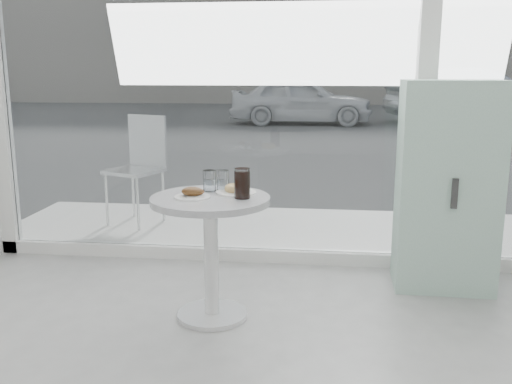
# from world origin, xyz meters

# --- Properties ---
(storefront) EXTENTS (5.00, 0.14, 3.00)m
(storefront) POSITION_xyz_m (0.07, 3.00, 1.71)
(storefront) COLOR white
(storefront) RESTS_ON ground
(main_table) EXTENTS (0.72, 0.72, 0.77)m
(main_table) POSITION_xyz_m (-0.50, 1.90, 0.55)
(main_table) COLOR white
(main_table) RESTS_ON ground
(patio_deck) EXTENTS (5.60, 1.60, 0.05)m
(patio_deck) POSITION_xyz_m (0.00, 3.80, 0.03)
(patio_deck) COLOR silver
(patio_deck) RESTS_ON ground
(street) EXTENTS (40.00, 24.00, 0.00)m
(street) POSITION_xyz_m (0.00, 16.00, -0.00)
(street) COLOR #3E3E3E
(street) RESTS_ON ground
(far_building) EXTENTS (40.00, 2.00, 8.00)m
(far_building) POSITION_xyz_m (0.00, 25.00, 4.00)
(far_building) COLOR #9D9389
(far_building) RESTS_ON ground
(mint_cabinet) EXTENTS (0.68, 0.48, 1.45)m
(mint_cabinet) POSITION_xyz_m (1.02, 2.62, 0.72)
(mint_cabinet) COLOR #9AC5AF
(mint_cabinet) RESTS_ON ground
(patio_chair) EXTENTS (0.58, 0.58, 1.03)m
(patio_chair) POSITION_xyz_m (-1.60, 3.90, 0.64)
(patio_chair) COLOR white
(patio_chair) RESTS_ON patio_deck
(car_white) EXTENTS (3.94, 1.64, 1.33)m
(car_white) POSITION_xyz_m (-0.49, 14.75, 0.67)
(car_white) COLOR white
(car_white) RESTS_ON street
(car_silver) EXTENTS (4.93, 2.53, 1.55)m
(car_silver) POSITION_xyz_m (4.34, 15.79, 0.77)
(car_silver) COLOR #B6B7BE
(car_silver) RESTS_ON street
(plate_fritter) EXTENTS (0.21, 0.21, 0.07)m
(plate_fritter) POSITION_xyz_m (-0.60, 1.86, 0.80)
(plate_fritter) COLOR white
(plate_fritter) RESTS_ON main_table
(plate_donut) EXTENTS (0.25, 0.25, 0.06)m
(plate_donut) POSITION_xyz_m (-0.36, 2.01, 0.79)
(plate_donut) COLOR white
(plate_donut) RESTS_ON main_table
(water_tumbler_a) EXTENTS (0.08, 0.08, 0.13)m
(water_tumbler_a) POSITION_xyz_m (-0.54, 2.06, 0.83)
(water_tumbler_a) COLOR white
(water_tumbler_a) RESTS_ON main_table
(water_tumbler_b) EXTENTS (0.08, 0.08, 0.13)m
(water_tumbler_b) POSITION_xyz_m (-0.46, 2.09, 0.83)
(water_tumbler_b) COLOR white
(water_tumbler_b) RESTS_ON main_table
(cola_glass) EXTENTS (0.09, 0.09, 0.18)m
(cola_glass) POSITION_xyz_m (-0.30, 1.88, 0.86)
(cola_glass) COLOR white
(cola_glass) RESTS_ON main_table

